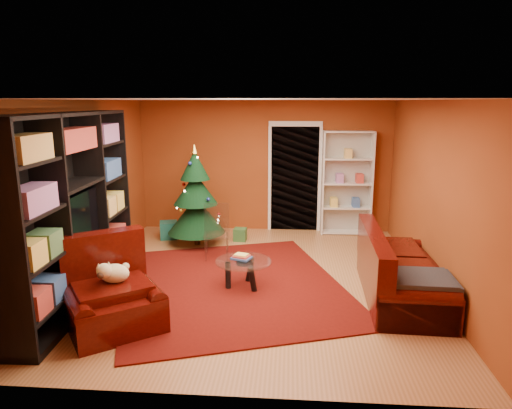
# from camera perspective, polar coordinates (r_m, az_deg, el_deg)

# --- Properties ---
(floor) EXTENTS (5.00, 5.50, 0.05)m
(floor) POSITION_cam_1_polar(r_m,az_deg,el_deg) (6.85, -0.26, -9.55)
(floor) COLOR #9C6237
(floor) RESTS_ON ground
(ceiling) EXTENTS (5.00, 5.50, 0.05)m
(ceiling) POSITION_cam_1_polar(r_m,az_deg,el_deg) (6.34, -0.28, 13.20)
(ceiling) COLOR silver
(ceiling) RESTS_ON wall_back
(wall_back) EXTENTS (5.00, 0.05, 2.60)m
(wall_back) POSITION_cam_1_polar(r_m,az_deg,el_deg) (9.20, 1.12, 4.79)
(wall_back) COLOR #8E3D18
(wall_back) RESTS_ON ground
(wall_left) EXTENTS (0.05, 5.50, 2.60)m
(wall_left) POSITION_cam_1_polar(r_m,az_deg,el_deg) (7.12, -20.97, 1.59)
(wall_left) COLOR #8E3D18
(wall_left) RESTS_ON ground
(wall_right) EXTENTS (0.05, 5.50, 2.60)m
(wall_right) POSITION_cam_1_polar(r_m,az_deg,el_deg) (6.75, 21.62, 0.96)
(wall_right) COLOR #8E3D18
(wall_right) RESTS_ON ground
(doorway) EXTENTS (1.06, 0.60, 2.16)m
(doorway) POSITION_cam_1_polar(r_m,az_deg,el_deg) (9.18, 4.85, 3.15)
(doorway) COLOR black
(doorway) RESTS_ON floor
(rug) EXTENTS (3.97, 4.30, 0.02)m
(rug) POSITION_cam_1_polar(r_m,az_deg,el_deg) (6.65, -3.10, -9.97)
(rug) COLOR #550D08
(rug) RESTS_ON floor
(media_unit) EXTENTS (0.62, 3.21, 2.45)m
(media_unit) POSITION_cam_1_polar(r_m,az_deg,el_deg) (6.31, -21.98, -0.58)
(media_unit) COLOR black
(media_unit) RESTS_ON floor
(christmas_tree) EXTENTS (1.31, 1.31, 1.86)m
(christmas_tree) POSITION_cam_1_polar(r_m,az_deg,el_deg) (8.30, -7.55, 1.01)
(christmas_tree) COLOR black
(christmas_tree) RESTS_ON floor
(gift_box_teal) EXTENTS (0.40, 0.40, 0.32)m
(gift_box_teal) POSITION_cam_1_polar(r_m,az_deg,el_deg) (8.93, -10.85, -3.15)
(gift_box_teal) COLOR #17695F
(gift_box_teal) RESTS_ON floor
(gift_box_green) EXTENTS (0.25, 0.25, 0.23)m
(gift_box_green) POSITION_cam_1_polar(r_m,az_deg,el_deg) (8.65, -1.99, -3.76)
(gift_box_green) COLOR #285827
(gift_box_green) RESTS_ON floor
(gift_box_red) EXTENTS (0.29, 0.29, 0.23)m
(gift_box_red) POSITION_cam_1_polar(r_m,az_deg,el_deg) (9.23, -5.53, -2.77)
(gift_box_red) COLOR #993623
(gift_box_red) RESTS_ON floor
(white_bookshelf) EXTENTS (0.97, 0.37, 2.08)m
(white_bookshelf) POSITION_cam_1_polar(r_m,az_deg,el_deg) (9.09, 11.27, 2.61)
(white_bookshelf) COLOR white
(white_bookshelf) RESTS_ON floor
(armchair) EXTENTS (1.52, 1.52, 0.85)m
(armchair) POSITION_cam_1_polar(r_m,az_deg,el_deg) (5.59, -17.48, -10.46)
(armchair) COLOR #300603
(armchair) RESTS_ON rug
(dog) EXTENTS (0.50, 0.48, 0.28)m
(dog) POSITION_cam_1_polar(r_m,az_deg,el_deg) (5.57, -17.25, -8.22)
(dog) COLOR #F0E8B9
(dog) RESTS_ON armchair
(sofa) EXTENTS (1.03, 2.14, 0.91)m
(sofa) POSITION_cam_1_polar(r_m,az_deg,el_deg) (6.41, 17.84, -7.21)
(sofa) COLOR #300603
(sofa) RESTS_ON rug
(coffee_table) EXTENTS (1.01, 1.01, 0.49)m
(coffee_table) POSITION_cam_1_polar(r_m,az_deg,el_deg) (6.49, -1.58, -8.66)
(coffee_table) COLOR gray
(coffee_table) RESTS_ON rug
(acrylic_chair) EXTENTS (0.47, 0.51, 0.83)m
(acrylic_chair) POSITION_cam_1_polar(r_m,az_deg,el_deg) (7.58, -4.95, -3.84)
(acrylic_chair) COLOR #66605B
(acrylic_chair) RESTS_ON rug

